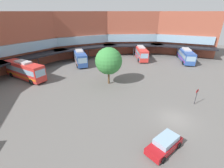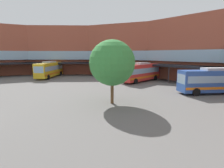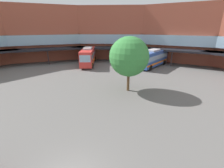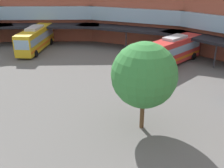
{
  "view_description": "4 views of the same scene",
  "coord_description": "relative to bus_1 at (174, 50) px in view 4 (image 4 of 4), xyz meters",
  "views": [
    {
      "loc": [
        -19.43,
        -3.7,
        13.41
      ],
      "look_at": [
        1.99,
        12.22,
        1.19
      ],
      "focal_mm": 25.59,
      "sensor_mm": 36.0,
      "label": 1
    },
    {
      "loc": [
        19.08,
        0.92,
        5.7
      ],
      "look_at": [
        1.58,
        16.49,
        1.78
      ],
      "focal_mm": 28.74,
      "sensor_mm": 36.0,
      "label": 2
    },
    {
      "loc": [
        2.88,
        -6.6,
        8.42
      ],
      "look_at": [
        1.79,
        12.42,
        1.62
      ],
      "focal_mm": 25.89,
      "sensor_mm": 36.0,
      "label": 3
    },
    {
      "loc": [
        16.49,
        0.18,
        11.96
      ],
      "look_at": [
        -1.55,
        15.9,
        1.82
      ],
      "focal_mm": 41.91,
      "sensor_mm": 36.0,
      "label": 4
    }
  ],
  "objects": [
    {
      "name": "station_building",
      "position": [
        4.76,
        -4.48,
        4.45
      ],
      "size": [
        87.5,
        43.98,
        13.39
      ],
      "color": "#9E4C38",
      "rests_on": "ground"
    },
    {
      "name": "bus_4",
      "position": [
        -19.48,
        -11.49,
        0.0
      ],
      "size": [
        9.97,
        10.15,
        3.95
      ],
      "rotation": [
        0.0,
        0.0,
        5.48
      ],
      "color": "gold",
      "rests_on": "ground"
    },
    {
      "name": "bus_1",
      "position": [
        0.0,
        0.0,
        0.0
      ],
      "size": [
        3.47,
        10.91,
        3.95
      ],
      "rotation": [
        0.0,
        0.0,
        4.79
      ],
      "color": "red",
      "rests_on": "ground"
    },
    {
      "name": "plaza_tree",
      "position": [
        8.66,
        -15.87,
        2.71
      ],
      "size": [
        5.2,
        5.2,
        7.32
      ],
      "color": "brown",
      "rests_on": "ground"
    }
  ]
}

